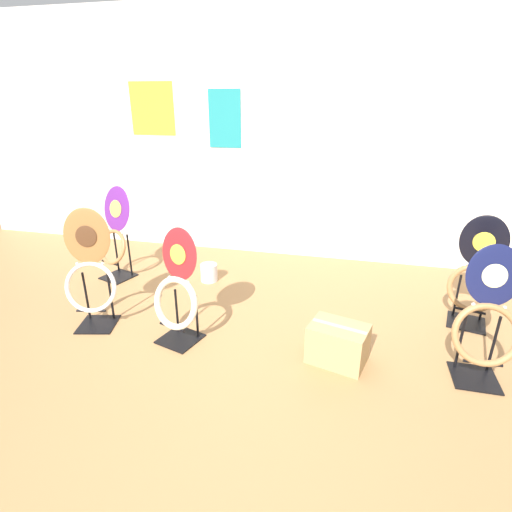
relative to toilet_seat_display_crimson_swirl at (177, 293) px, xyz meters
The scene contains 9 objects.
ground_plane 0.85m from the toilet_seat_display_crimson_swirl, 45.31° to the right, with size 14.00×14.00×0.00m, color #A37547.
wall_back 2.21m from the toilet_seat_display_crimson_swirl, 74.81° to the left, with size 8.00×0.07×2.60m.
toilet_seat_display_crimson_swirl is the anchor object (origin of this frame).
toilet_seat_display_purple_note 1.40m from the toilet_seat_display_crimson_swirl, 139.01° to the left, with size 0.42×0.38×0.91m.
toilet_seat_display_jazz_black 2.28m from the toilet_seat_display_crimson_swirl, 19.21° to the left, with size 0.40×0.34×0.90m.
toilet_seat_display_woodgrain 0.73m from the toilet_seat_display_crimson_swirl, behind, with size 0.42×0.34×0.95m.
toilet_seat_display_navy_moon 2.04m from the toilet_seat_display_crimson_swirl, ahead, with size 0.40×0.28×0.89m.
paint_can 1.07m from the toilet_seat_display_crimson_swirl, 97.64° to the left, with size 0.17×0.17×0.18m.
storage_box 1.18m from the toilet_seat_display_crimson_swirl, ahead, with size 0.44×0.36×0.28m.
Camera 1 is at (0.62, -1.82, 1.71)m, focal length 28.00 mm.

